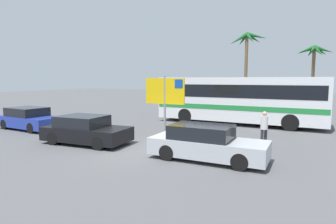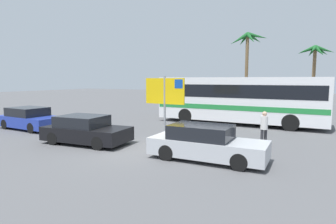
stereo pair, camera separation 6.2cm
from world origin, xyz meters
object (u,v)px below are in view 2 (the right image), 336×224
(ferry_sign, at_px, (166,94))
(car_silver, at_px, (206,143))
(car_black, at_px, (86,130))
(bus_rear_coach, at_px, (229,95))
(pedestrian_by_bus, at_px, (264,126))
(car_blue, at_px, (30,119))
(bus_front_coach, at_px, (238,98))

(ferry_sign, relative_size, car_silver, 0.72)
(car_silver, bearing_deg, car_black, 179.41)
(bus_rear_coach, xyz_separation_m, ferry_sign, (-0.43, -9.93, 0.54))
(car_black, bearing_deg, pedestrian_by_bus, 18.64)
(ferry_sign, distance_m, car_silver, 4.37)
(bus_rear_coach, distance_m, car_blue, 14.60)
(bus_front_coach, xyz_separation_m, ferry_sign, (-2.02, -6.57, 0.54))
(ferry_sign, bearing_deg, car_black, -137.00)
(bus_front_coach, distance_m, car_silver, 9.24)
(bus_rear_coach, relative_size, pedestrian_by_bus, 6.86)
(bus_front_coach, bearing_deg, car_blue, -143.80)
(ferry_sign, height_order, car_blue, ferry_sign)
(car_black, xyz_separation_m, pedestrian_by_bus, (7.59, 3.40, 0.30))
(bus_rear_coach, distance_m, car_silver, 12.81)
(car_blue, distance_m, car_silver, 11.96)
(bus_front_coach, xyz_separation_m, car_blue, (-10.80, -7.91, -1.15))
(ferry_sign, xyz_separation_m, car_blue, (-8.78, -1.34, -1.69))
(car_silver, distance_m, car_black, 6.02)
(bus_rear_coach, height_order, pedestrian_by_bus, bus_rear_coach)
(car_blue, relative_size, car_black, 1.01)
(ferry_sign, bearing_deg, bus_rear_coach, 88.32)
(bus_front_coach, xyz_separation_m, car_silver, (1.10, -9.11, -1.15))
(car_silver, relative_size, pedestrian_by_bus, 2.76)
(ferry_sign, bearing_deg, car_silver, -38.35)
(bus_rear_coach, bearing_deg, pedestrian_by_bus, -65.07)
(car_blue, bearing_deg, bus_front_coach, 38.44)
(car_blue, bearing_deg, bus_rear_coach, 52.97)
(car_black, bearing_deg, bus_rear_coach, 69.64)
(bus_rear_coach, relative_size, car_silver, 2.48)
(bus_rear_coach, distance_m, pedestrian_by_bus, 10.13)
(bus_front_coach, height_order, ferry_sign, ferry_sign)
(car_blue, relative_size, pedestrian_by_bus, 2.69)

